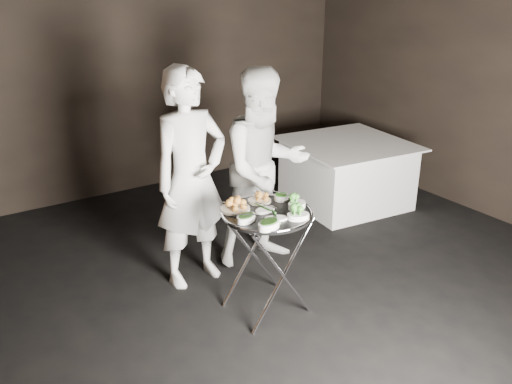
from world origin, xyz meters
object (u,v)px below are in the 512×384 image
tray_stand (267,257)px  dining_table (346,173)px  waiter_right (265,168)px  waiter_left (191,179)px  serving_tray (267,213)px

tray_stand → dining_table: bearing=33.0°
waiter_right → waiter_left: bearing=-176.2°
waiter_left → dining_table: bearing=7.9°
tray_stand → waiter_left: waiter_left is taller
tray_stand → serving_tray: size_ratio=1.22×
tray_stand → waiter_right: 0.94m
tray_stand → serving_tray: bearing=-116.6°
waiter_right → dining_table: bearing=27.7°
serving_tray → waiter_left: waiter_left is taller
serving_tray → waiter_left: size_ratio=0.37×
waiter_left → dining_table: size_ratio=1.45×
serving_tray → dining_table: 2.42m
waiter_right → dining_table: size_ratio=1.39×
serving_tray → tray_stand: bearing=63.4°
waiter_right → dining_table: (1.53, 0.59, -0.52)m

